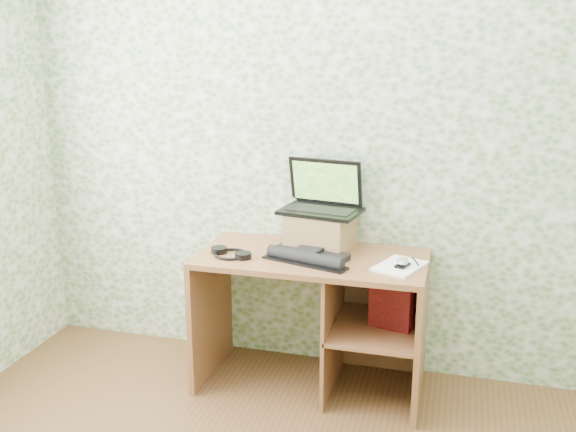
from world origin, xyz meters
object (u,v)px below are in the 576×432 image
(riser, at_px, (320,230))
(notepad, at_px, (400,266))
(laptop, at_px, (322,199))
(desk, at_px, (327,303))
(keyboard, at_px, (308,256))

(riser, height_order, notepad, riser)
(laptop, bearing_deg, notepad, -19.35)
(desk, height_order, riser, riser)
(riser, relative_size, notepad, 1.19)
(riser, bearing_deg, notepad, -24.41)
(desk, distance_m, laptop, 0.56)
(keyboard, bearing_deg, desk, 65.49)
(notepad, bearing_deg, desk, -171.97)
(notepad, bearing_deg, laptop, 172.25)
(riser, distance_m, keyboard, 0.23)
(keyboard, bearing_deg, notepad, 17.43)
(riser, xyz_separation_m, keyboard, (-0.02, -0.21, -0.08))
(laptop, bearing_deg, desk, -57.68)
(riser, bearing_deg, keyboard, -94.91)
(laptop, distance_m, notepad, 0.58)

